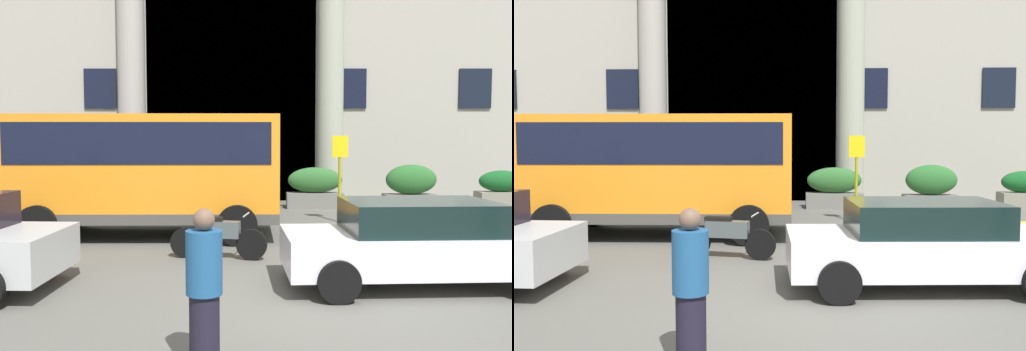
# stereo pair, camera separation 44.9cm
# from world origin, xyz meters

# --- Properties ---
(ground_plane) EXTENTS (80.00, 64.00, 0.12)m
(ground_plane) POSITION_xyz_m (0.00, 0.00, -0.06)
(ground_plane) COLOR #57564F
(orange_minibus) EXTENTS (6.23, 2.83, 2.88)m
(orange_minibus) POSITION_xyz_m (-3.78, 5.50, 1.71)
(orange_minibus) COLOR orange
(orange_minibus) RESTS_ON ground_plane
(bus_stop_sign) EXTENTS (0.44, 0.08, 2.43)m
(bus_stop_sign) POSITION_xyz_m (1.15, 7.62, 1.51)
(bus_stop_sign) COLOR #9C9216
(bus_stop_sign) RESTS_ON ground_plane
(hedge_planter_entrance_right) EXTENTS (1.62, 0.71, 1.28)m
(hedge_planter_entrance_right) POSITION_xyz_m (7.17, 10.80, 0.62)
(hedge_planter_entrance_right) COLOR gray
(hedge_planter_entrance_right) RESTS_ON ground_plane
(hedge_planter_west) EXTENTS (1.92, 0.71, 1.39)m
(hedge_planter_west) POSITION_xyz_m (0.81, 10.77, 0.67)
(hedge_planter_west) COLOR slate
(hedge_planter_west) RESTS_ON ground_plane
(hedge_planter_east) EXTENTS (2.12, 0.94, 1.48)m
(hedge_planter_east) POSITION_xyz_m (-6.54, 10.28, 0.72)
(hedge_planter_east) COLOR #6E615E
(hedge_planter_east) RESTS_ON ground_plane
(hedge_planter_far_east) EXTENTS (1.74, 0.81, 1.51)m
(hedge_planter_far_east) POSITION_xyz_m (3.91, 10.21, 0.73)
(hedge_planter_far_east) COLOR #665F5C
(hedge_planter_far_east) RESTS_ON ground_plane
(parked_compact_extra) EXTENTS (4.33, 2.13, 1.36)m
(parked_compact_extra) POSITION_xyz_m (1.38, 1.08, 0.70)
(parked_compact_extra) COLOR silver
(parked_compact_extra) RESTS_ON ground_plane
(motorcycle_far_end) EXTENTS (1.91, 0.58, 0.89)m
(motorcycle_far_end) POSITION_xyz_m (-1.97, 2.98, 0.45)
(motorcycle_far_end) COLOR black
(motorcycle_far_end) RESTS_ON ground_plane
(scooter_by_planter) EXTENTS (2.03, 0.55, 0.89)m
(scooter_by_planter) POSITION_xyz_m (3.44, 3.02, 0.46)
(scooter_by_planter) COLOR black
(scooter_by_planter) RESTS_ON ground_plane
(pedestrian_man_crossing) EXTENTS (0.36, 0.36, 1.65)m
(pedestrian_man_crossing) POSITION_xyz_m (-1.70, -2.16, 0.83)
(pedestrian_man_crossing) COLOR black
(pedestrian_man_crossing) RESTS_ON ground_plane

